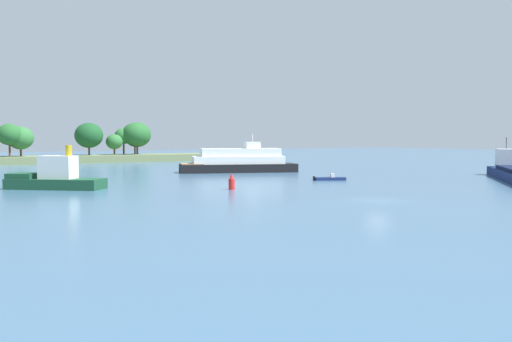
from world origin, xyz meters
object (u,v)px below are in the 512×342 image
at_px(small_motorboat, 330,179).
at_px(white_riverboat, 239,162).
at_px(tugboat, 54,178).
at_px(channel_buoy_red, 232,182).

bearing_deg(small_motorboat, white_riverboat, 94.59).
height_order(white_riverboat, tugboat, white_riverboat).
xyz_separation_m(tugboat, small_motorboat, (34.79, -6.74, -1.03)).
bearing_deg(small_motorboat, channel_buoy_red, -165.54).
bearing_deg(white_riverboat, channel_buoy_red, -121.52).
bearing_deg(white_riverboat, small_motorboat, -85.41).
distance_m(white_riverboat, small_motorboat, 22.02).
xyz_separation_m(white_riverboat, tugboat, (-33.04, -15.16, -0.48)).
xyz_separation_m(small_motorboat, channel_buoy_red, (-18.04, -4.65, 0.57)).
xyz_separation_m(white_riverboat, small_motorboat, (1.76, -21.90, -1.51)).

